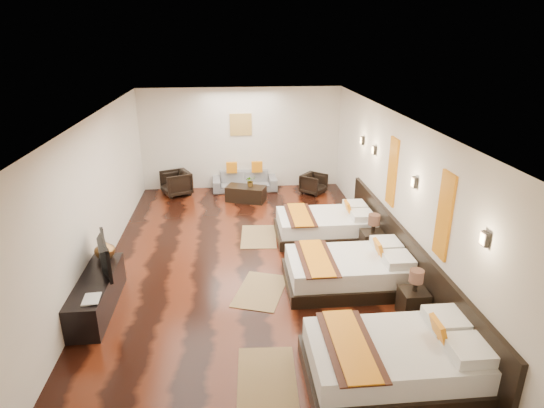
{
  "coord_description": "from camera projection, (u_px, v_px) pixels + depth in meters",
  "views": [
    {
      "loc": [
        -0.31,
        -7.7,
        4.19
      ],
      "look_at": [
        0.45,
        0.38,
        1.1
      ],
      "focal_mm": 30.07,
      "sensor_mm": 36.0,
      "label": 1
    }
  ],
  "objects": [
    {
      "name": "right_wall",
      "position": [
        397.0,
        192.0,
        8.43
      ],
      "size": [
        0.01,
        9.5,
        2.8
      ],
      "primitive_type": "cube",
      "color": "silver",
      "rests_on": "floor"
    },
    {
      "name": "nightstand_a",
      "position": [
        413.0,
        300.0,
        7.06
      ],
      "size": [
        0.41,
        0.41,
        0.81
      ],
      "color": "black",
      "rests_on": "floor"
    },
    {
      "name": "back_wall",
      "position": [
        241.0,
        139.0,
        12.61
      ],
      "size": [
        5.5,
        0.01,
        2.8
      ],
      "primitive_type": "cube",
      "color": "silver",
      "rests_on": "floor"
    },
    {
      "name": "bed_near",
      "position": [
        397.0,
        360.0,
        5.76
      ],
      "size": [
        2.26,
        1.42,
        0.86
      ],
      "color": "black",
      "rests_on": "floor"
    },
    {
      "name": "tv_console",
      "position": [
        97.0,
        294.0,
        7.23
      ],
      "size": [
        0.5,
        1.8,
        0.55
      ],
      "primitive_type": "cube",
      "color": "black",
      "rests_on": "floor"
    },
    {
      "name": "sconce_lounge",
      "position": [
        362.0,
        141.0,
        10.41
      ],
      "size": [
        0.07,
        0.12,
        0.18
      ],
      "color": "black",
      "rests_on": "right_wall"
    },
    {
      "name": "armchair_left",
      "position": [
        176.0,
        183.0,
        12.35
      ],
      "size": [
        0.95,
        0.94,
        0.66
      ],
      "primitive_type": "imported",
      "rotation": [
        0.0,
        0.0,
        -1.14
      ],
      "color": "black",
      "rests_on": "floor"
    },
    {
      "name": "sconce_far",
      "position": [
        374.0,
        150.0,
        9.57
      ],
      "size": [
        0.07,
        0.12,
        0.18
      ],
      "color": "black",
      "rests_on": "right_wall"
    },
    {
      "name": "floor",
      "position": [
        250.0,
        266.0,
        8.69
      ],
      "size": [
        5.5,
        9.5,
        0.01
      ],
      "primitive_type": "cube",
      "color": "black",
      "rests_on": "ground"
    },
    {
      "name": "headboard_panel",
      "position": [
        406.0,
        258.0,
        8.02
      ],
      "size": [
        0.08,
        6.6,
        0.9
      ],
      "primitive_type": "cube",
      "color": "black",
      "rests_on": "floor"
    },
    {
      "name": "sofa",
      "position": [
        245.0,
        181.0,
        12.74
      ],
      "size": [
        1.79,
        0.74,
        0.52
      ],
      "primitive_type": "imported",
      "rotation": [
        0.0,
        0.0,
        0.03
      ],
      "color": "slate",
      "rests_on": "floor"
    },
    {
      "name": "left_wall",
      "position": [
        92.0,
        202.0,
        7.95
      ],
      "size": [
        0.01,
        9.5,
        2.8
      ],
      "primitive_type": "cube",
      "color": "silver",
      "rests_on": "floor"
    },
    {
      "name": "ceiling",
      "position": [
        248.0,
        119.0,
        7.69
      ],
      "size": [
        5.5,
        9.5,
        0.01
      ],
      "primitive_type": "cube",
      "color": "white",
      "rests_on": "floor"
    },
    {
      "name": "orange_panel_a",
      "position": [
        444.0,
        216.0,
        6.55
      ],
      "size": [
        0.04,
        0.4,
        1.3
      ],
      "primitive_type": "cube",
      "color": "#D86014",
      "rests_on": "right_wall"
    },
    {
      "name": "nightstand_b",
      "position": [
        372.0,
        240.0,
        9.05
      ],
      "size": [
        0.43,
        0.43,
        0.85
      ],
      "color": "black",
      "rests_on": "floor"
    },
    {
      "name": "gold_artwork",
      "position": [
        241.0,
        125.0,
        12.45
      ],
      "size": [
        0.6,
        0.04,
        0.6
      ],
      "primitive_type": "cube",
      "color": "#AD873F",
      "rests_on": "back_wall"
    },
    {
      "name": "bed_far",
      "position": [
        326.0,
        225.0,
        9.82
      ],
      "size": [
        2.09,
        1.32,
        0.8
      ],
      "color": "black",
      "rests_on": "floor"
    },
    {
      "name": "jute_mat_near",
      "position": [
        267.0,
        378.0,
        5.86
      ],
      "size": [
        0.81,
        1.24,
        0.01
      ],
      "primitive_type": "cube",
      "rotation": [
        0.0,
        0.0,
        -0.05
      ],
      "color": "olive",
      "rests_on": "floor"
    },
    {
      "name": "jute_mat_mid",
      "position": [
        261.0,
        291.0,
        7.84
      ],
      "size": [
        1.1,
        1.38,
        0.01
      ],
      "primitive_type": "cube",
      "rotation": [
        0.0,
        0.0,
        -0.33
      ],
      "color": "olive",
      "rests_on": "floor"
    },
    {
      "name": "bed_mid",
      "position": [
        350.0,
        270.0,
        7.93
      ],
      "size": [
        2.19,
        1.37,
        0.83
      ],
      "color": "black",
      "rests_on": "floor"
    },
    {
      "name": "sconce_near",
      "position": [
        485.0,
        239.0,
        5.47
      ],
      "size": [
        0.07,
        0.12,
        0.18
      ],
      "color": "black",
      "rests_on": "right_wall"
    },
    {
      "name": "coffee_table",
      "position": [
        246.0,
        194.0,
        11.94
      ],
      "size": [
        1.11,
        0.81,
        0.4
      ],
      "primitive_type": "cube",
      "rotation": [
        0.0,
        0.0,
        -0.35
      ],
      "color": "black",
      "rests_on": "floor"
    },
    {
      "name": "jute_mat_far",
      "position": [
        259.0,
        236.0,
        9.91
      ],
      "size": [
        0.83,
        1.25,
        0.01
      ],
      "primitive_type": "cube",
      "rotation": [
        0.0,
        0.0,
        -0.07
      ],
      "color": "olive",
      "rests_on": "floor"
    },
    {
      "name": "table_plant",
      "position": [
        251.0,
        181.0,
        11.84
      ],
      "size": [
        0.31,
        0.28,
        0.29
      ],
      "primitive_type": "imported",
      "rotation": [
        0.0,
        0.0,
        0.25
      ],
      "color": "#23541C",
      "rests_on": "coffee_table"
    },
    {
      "name": "armchair_right",
      "position": [
        314.0,
        184.0,
        12.48
      ],
      "size": [
        0.84,
        0.84,
        0.55
      ],
      "primitive_type": "imported",
      "rotation": [
        0.0,
        0.0,
        0.85
      ],
      "color": "black",
      "rests_on": "floor"
    },
    {
      "name": "orange_panel_b",
      "position": [
        392.0,
        172.0,
        8.6
      ],
      "size": [
        0.04,
        0.4,
        1.3
      ],
      "primitive_type": "cube",
      "color": "#D86014",
      "rests_on": "right_wall"
    },
    {
      "name": "book",
      "position": [
        83.0,
        300.0,
        6.55
      ],
      "size": [
        0.26,
        0.34,
        0.03
      ],
      "primitive_type": "imported",
      "rotation": [
        0.0,
        0.0,
        0.07
      ],
      "color": "black",
      "rests_on": "tv_console"
    },
    {
      "name": "sconce_mid",
      "position": [
        414.0,
        182.0,
        7.52
      ],
      "size": [
        0.07,
        0.12,
        0.18
      ],
      "color": "black",
      "rests_on": "right_wall"
    },
    {
      "name": "tv",
      "position": [
        99.0,
        256.0,
        7.26
      ],
      "size": [
        0.45,
        0.98,
        0.57
      ],
      "primitive_type": "imported",
      "rotation": [
        0.0,
        0.0,
        1.91
      ],
      "color": "black",
      "rests_on": "tv_console"
    },
    {
      "name": "figurine",
      "position": [
        105.0,
        248.0,
        7.74
      ],
      "size": [
        0.45,
        0.45,
        0.36
      ],
      "primitive_type": "imported",
      "rotation": [
        0.0,
        0.0,
        0.37
      ],
      "color": "brown",
      "rests_on": "tv_console"
    }
  ]
}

